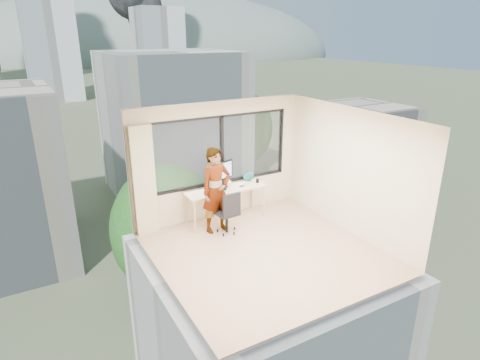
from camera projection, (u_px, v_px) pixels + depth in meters
floor at (266, 252)px, 7.79m from camera, size 4.00×4.00×0.01m
ceiling at (269, 118)px, 6.90m from camera, size 4.00×4.00×0.01m
wall_front at (344, 234)px, 5.71m from camera, size 4.00×0.01×2.60m
wall_left at (161, 211)px, 6.42m from camera, size 0.01×4.00×2.60m
wall_right at (350, 171)px, 8.26m from camera, size 0.01×4.00×2.60m
window_wall at (220, 150)px, 8.93m from camera, size 3.30×0.16×1.55m
curtain at (144, 181)px, 8.14m from camera, size 0.45×0.14×2.30m
desk at (225, 204)px, 9.02m from camera, size 1.80×0.60×0.75m
chair at (227, 211)px, 8.40m from camera, size 0.53×0.53×0.95m
person at (216, 190)px, 8.34m from camera, size 0.69×0.48×1.81m
monitor at (222, 174)px, 8.86m from camera, size 0.60×0.30×0.59m
game_console at (224, 182)px, 9.13m from camera, size 0.35×0.32×0.07m
laptop at (217, 185)px, 8.75m from camera, size 0.38×0.39×0.21m
cellphone at (242, 186)px, 8.99m from camera, size 0.13×0.07×0.01m
pen_cup at (257, 181)px, 9.21m from camera, size 0.09×0.09×0.09m
handbag at (249, 176)px, 9.31m from camera, size 0.29×0.19×0.21m
exterior_ground at (27, 102)px, 110.85m from camera, size 400.00×400.00×0.04m
near_bldg_b at (173, 124)px, 46.49m from camera, size 14.00×13.00×16.00m
near_bldg_c at (350, 149)px, 47.61m from camera, size 12.00×10.00×10.00m
far_tower_b at (50, 43)px, 109.38m from camera, size 13.00×13.00×30.00m
far_tower_c at (158, 47)px, 143.47m from camera, size 15.00×15.00×26.00m
hill_b at (153, 56)px, 320.62m from camera, size 300.00×220.00×96.00m
tree_b at (169, 242)px, 27.63m from camera, size 7.60×7.60×9.00m
tree_c at (241, 136)px, 53.75m from camera, size 8.40×8.40×10.00m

